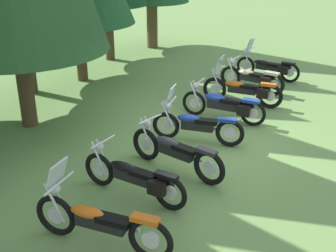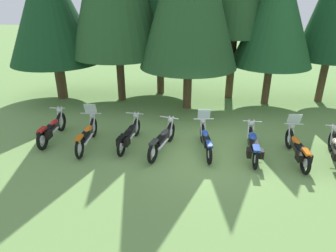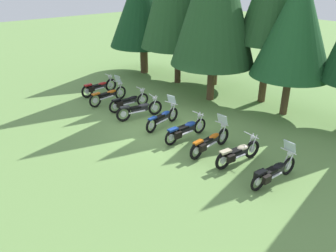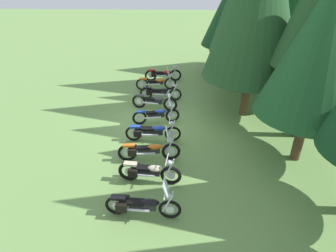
{
  "view_description": "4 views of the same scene",
  "coord_description": "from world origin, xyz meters",
  "px_view_note": "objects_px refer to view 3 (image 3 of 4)",
  "views": [
    {
      "loc": [
        -8.64,
        -3.81,
        4.49
      ],
      "look_at": [
        -1.18,
        0.25,
        0.82
      ],
      "focal_mm": 46.53,
      "sensor_mm": 36.0,
      "label": 1
    },
    {
      "loc": [
        0.24,
        -9.22,
        5.08
      ],
      "look_at": [
        -1.35,
        0.05,
        0.9
      ],
      "focal_mm": 32.1,
      "sensor_mm": 36.0,
      "label": 2
    },
    {
      "loc": [
        10.89,
        -8.76,
        6.54
      ],
      "look_at": [
        1.01,
        -0.48,
        0.57
      ],
      "focal_mm": 36.38,
      "sensor_mm": 36.0,
      "label": 3
    },
    {
      "loc": [
        12.02,
        1.11,
        6.55
      ],
      "look_at": [
        1.62,
        0.7,
        0.77
      ],
      "focal_mm": 31.06,
      "sensor_mm": 36.0,
      "label": 4
    }
  ],
  "objects_px": {
    "motorcycle_3": "(140,109)",
    "motorcycle_6": "(210,141)",
    "motorcycle_2": "(128,102)",
    "motorcycle_8": "(274,171)",
    "motorcycle_5": "(185,129)",
    "motorcycle_4": "(163,117)",
    "motorcycle_1": "(109,95)",
    "motorcycle_0": "(99,87)",
    "pine_tree_5": "(297,24)",
    "motorcycle_7": "(238,153)",
    "pine_tree_0": "(142,4)"
  },
  "relations": [
    {
      "from": "motorcycle_5",
      "to": "motorcycle_8",
      "type": "bearing_deg",
      "value": -90.52
    },
    {
      "from": "motorcycle_6",
      "to": "pine_tree_0",
      "type": "distance_m",
      "value": 12.43
    },
    {
      "from": "motorcycle_1",
      "to": "pine_tree_0",
      "type": "relative_size",
      "value": 0.34
    },
    {
      "from": "motorcycle_5",
      "to": "pine_tree_5",
      "type": "bearing_deg",
      "value": -12.15
    },
    {
      "from": "motorcycle_1",
      "to": "pine_tree_5",
      "type": "height_order",
      "value": "pine_tree_5"
    },
    {
      "from": "motorcycle_5",
      "to": "pine_tree_0",
      "type": "xyz_separation_m",
      "value": [
        -9.33,
        4.74,
        4.04
      ]
    },
    {
      "from": "motorcycle_3",
      "to": "pine_tree_0",
      "type": "distance_m",
      "value": 8.92
    },
    {
      "from": "motorcycle_0",
      "to": "motorcycle_7",
      "type": "bearing_deg",
      "value": -94.26
    },
    {
      "from": "motorcycle_0",
      "to": "motorcycle_4",
      "type": "height_order",
      "value": "motorcycle_4"
    },
    {
      "from": "motorcycle_3",
      "to": "motorcycle_8",
      "type": "distance_m",
      "value": 7.3
    },
    {
      "from": "motorcycle_1",
      "to": "motorcycle_8",
      "type": "distance_m",
      "value": 10.02
    },
    {
      "from": "motorcycle_6",
      "to": "pine_tree_5",
      "type": "height_order",
      "value": "pine_tree_5"
    },
    {
      "from": "motorcycle_1",
      "to": "motorcycle_0",
      "type": "bearing_deg",
      "value": 73.82
    },
    {
      "from": "motorcycle_2",
      "to": "motorcycle_0",
      "type": "bearing_deg",
      "value": 93.52
    },
    {
      "from": "motorcycle_0",
      "to": "motorcycle_2",
      "type": "bearing_deg",
      "value": -94.38
    },
    {
      "from": "motorcycle_3",
      "to": "motorcycle_6",
      "type": "bearing_deg",
      "value": -77.64
    },
    {
      "from": "motorcycle_7",
      "to": "pine_tree_0",
      "type": "xyz_separation_m",
      "value": [
        -12.01,
        4.63,
        4.05
      ]
    },
    {
      "from": "motorcycle_4",
      "to": "motorcycle_8",
      "type": "bearing_deg",
      "value": -102.0
    },
    {
      "from": "motorcycle_6",
      "to": "pine_tree_5",
      "type": "bearing_deg",
      "value": -1.93
    },
    {
      "from": "motorcycle_1",
      "to": "motorcycle_7",
      "type": "xyz_separation_m",
      "value": [
        8.46,
        0.33,
        -0.02
      ]
    },
    {
      "from": "motorcycle_3",
      "to": "motorcycle_6",
      "type": "distance_m",
      "value": 4.47
    },
    {
      "from": "motorcycle_1",
      "to": "motorcycle_5",
      "type": "bearing_deg",
      "value": -94.56
    },
    {
      "from": "motorcycle_8",
      "to": "motorcycle_4",
      "type": "bearing_deg",
      "value": 93.05
    },
    {
      "from": "motorcycle_7",
      "to": "motorcycle_4",
      "type": "bearing_deg",
      "value": 96.03
    },
    {
      "from": "motorcycle_1",
      "to": "pine_tree_5",
      "type": "distance_m",
      "value": 9.78
    },
    {
      "from": "motorcycle_2",
      "to": "pine_tree_5",
      "type": "distance_m",
      "value": 8.66
    },
    {
      "from": "motorcycle_8",
      "to": "motorcycle_6",
      "type": "bearing_deg",
      "value": 94.91
    },
    {
      "from": "motorcycle_5",
      "to": "pine_tree_0",
      "type": "height_order",
      "value": "pine_tree_0"
    },
    {
      "from": "motorcycle_3",
      "to": "motorcycle_7",
      "type": "xyz_separation_m",
      "value": [
        5.74,
        0.24,
        0.0
      ]
    },
    {
      "from": "motorcycle_1",
      "to": "motorcycle_5",
      "type": "distance_m",
      "value": 5.78
    },
    {
      "from": "motorcycle_0",
      "to": "motorcycle_3",
      "type": "distance_m",
      "value": 4.24
    },
    {
      "from": "motorcycle_7",
      "to": "motorcycle_3",
      "type": "bearing_deg",
      "value": 98.16
    },
    {
      "from": "motorcycle_6",
      "to": "pine_tree_5",
      "type": "distance_m",
      "value": 6.83
    },
    {
      "from": "motorcycle_2",
      "to": "motorcycle_4",
      "type": "bearing_deg",
      "value": -85.94
    },
    {
      "from": "motorcycle_0",
      "to": "motorcycle_4",
      "type": "xyz_separation_m",
      "value": [
        5.71,
        0.06,
        0.0
      ]
    },
    {
      "from": "motorcycle_1",
      "to": "motorcycle_2",
      "type": "bearing_deg",
      "value": -86.35
    },
    {
      "from": "motorcycle_2",
      "to": "motorcycle_3",
      "type": "bearing_deg",
      "value": -94.93
    },
    {
      "from": "pine_tree_5",
      "to": "motorcycle_5",
      "type": "bearing_deg",
      "value": -100.76
    },
    {
      "from": "motorcycle_1",
      "to": "motorcycle_4",
      "type": "distance_m",
      "value": 4.21
    },
    {
      "from": "motorcycle_6",
      "to": "pine_tree_0",
      "type": "bearing_deg",
      "value": 60.69
    },
    {
      "from": "motorcycle_5",
      "to": "pine_tree_0",
      "type": "bearing_deg",
      "value": 61.69
    },
    {
      "from": "motorcycle_0",
      "to": "motorcycle_5",
      "type": "bearing_deg",
      "value": -94.96
    },
    {
      "from": "motorcycle_1",
      "to": "motorcycle_4",
      "type": "bearing_deg",
      "value": -92.52
    },
    {
      "from": "motorcycle_3",
      "to": "pine_tree_5",
      "type": "bearing_deg",
      "value": -24.8
    },
    {
      "from": "pine_tree_0",
      "to": "pine_tree_5",
      "type": "height_order",
      "value": "pine_tree_0"
    },
    {
      "from": "motorcycle_4",
      "to": "motorcycle_6",
      "type": "height_order",
      "value": "motorcycle_6"
    },
    {
      "from": "motorcycle_5",
      "to": "motorcycle_2",
      "type": "bearing_deg",
      "value": 87.98
    },
    {
      "from": "motorcycle_2",
      "to": "motorcycle_8",
      "type": "height_order",
      "value": "motorcycle_8"
    },
    {
      "from": "motorcycle_0",
      "to": "motorcycle_2",
      "type": "relative_size",
      "value": 1.01
    },
    {
      "from": "motorcycle_5",
      "to": "pine_tree_0",
      "type": "distance_m",
      "value": 11.22
    }
  ]
}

